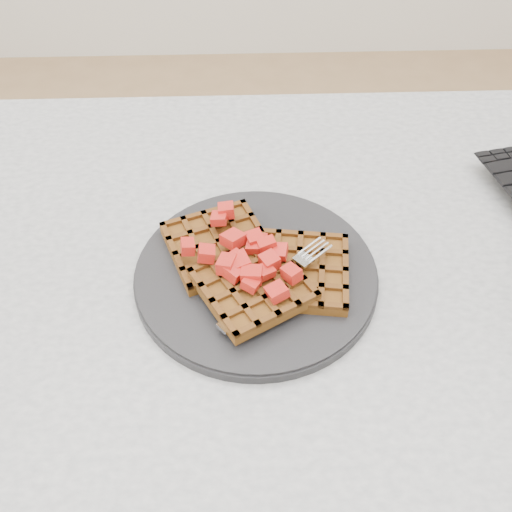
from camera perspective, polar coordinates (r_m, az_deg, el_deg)
name	(u,v)px	position (r m, az deg, el deg)	size (l,w,h in m)	color
ground	(306,491)	(1.37, 5.00, -22.38)	(4.00, 4.00, 0.00)	tan
table	(335,319)	(0.81, 7.88, -6.23)	(1.20, 0.80, 0.75)	beige
plate	(256,274)	(0.69, 0.00, -1.80)	(0.30, 0.30, 0.02)	black
waffles	(256,266)	(0.68, 0.03, -0.97)	(0.24, 0.23, 0.03)	brown
strawberry_pile	(256,248)	(0.66, 0.00, 0.83)	(0.15, 0.15, 0.02)	#A90400
fork	(283,285)	(0.66, 2.76, -2.88)	(0.02, 0.18, 0.02)	silver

